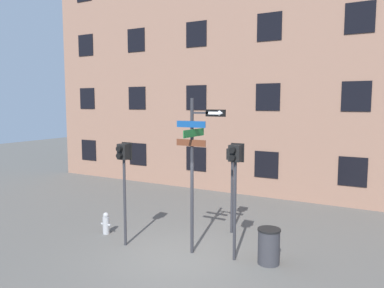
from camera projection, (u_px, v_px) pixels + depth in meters
The scene contains 8 objects.
ground_plane at pixel (179, 258), 9.87m from camera, with size 60.00×60.00×0.00m, color #595651.
building_facade at pixel (272, 28), 15.70m from camera, with size 24.00×0.63×14.42m.
street_sign_pole at pixel (194, 161), 9.91m from camera, with size 1.41×1.10×4.20m.
pedestrian_signal_left at pixel (124, 166), 10.52m from camera, with size 0.35×0.40×2.97m.
pedestrian_signal_right at pixel (235, 170), 9.49m from camera, with size 0.36×0.40×3.05m.
pedestrian_signal_across at pixel (232, 167), 11.58m from camera, with size 0.36×0.40×2.71m.
fire_hydrant at pixel (106, 223), 11.67m from camera, with size 0.36×0.20×0.68m.
trash_bin at pixel (269, 246), 9.48m from camera, with size 0.59×0.59×0.91m.
Camera 1 is at (4.89, -8.13, 4.07)m, focal length 35.00 mm.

